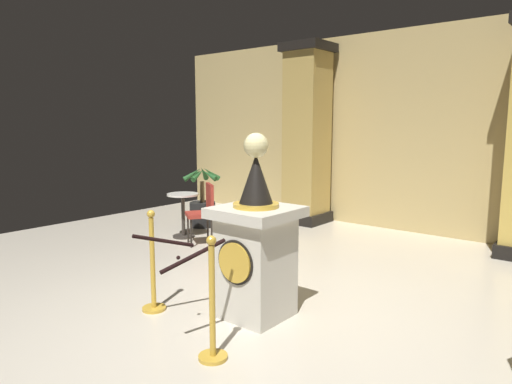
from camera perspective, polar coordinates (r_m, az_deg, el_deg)
ground_plane at (r=4.76m, az=-1.94°, el=-14.84°), size 10.84×10.84×0.00m
back_wall at (r=8.40m, az=19.41°, el=7.07°), size 10.84×0.16×3.50m
pedestal_clock at (r=4.47m, az=-0.03°, el=-6.95°), size 0.74×0.74×1.80m
stanchion_near at (r=4.82m, az=-12.72°, el=-10.13°), size 0.24×0.24×1.04m
stanchion_far at (r=3.80m, az=-5.46°, el=-15.24°), size 0.24×0.24×1.03m
velvet_rope at (r=4.17m, az=-9.70°, el=-6.91°), size 0.78×0.76×0.22m
column_left at (r=8.76m, az=6.36°, el=7.00°), size 0.81×0.81×3.36m
potted_palm_left at (r=8.53m, az=-6.69°, el=-1.86°), size 0.73×0.67×1.14m
cafe_table at (r=7.72m, az=-9.08°, el=-2.19°), size 0.52×0.52×0.74m
cafe_chair_red at (r=7.22m, az=-6.50°, el=-2.04°), size 0.55×0.55×0.96m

